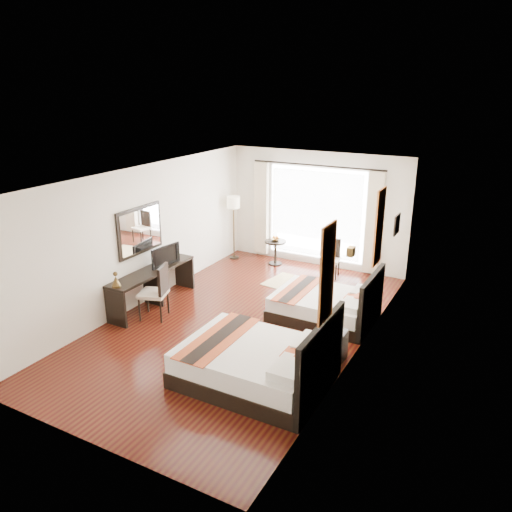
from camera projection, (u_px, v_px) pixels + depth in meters
The scene contains 29 objects.
floor at pixel (240, 324), 9.42m from camera, with size 4.50×7.50×0.01m, color #340A09.
ceiling at pixel (238, 177), 8.50m from camera, with size 4.50×7.50×0.02m, color white.
wall_headboard at pixel (361, 275), 7.95m from camera, with size 0.01×7.50×2.80m, color silver.
wall_desk at pixel (142, 236), 9.96m from camera, with size 0.01×7.50×2.80m, color silver.
wall_window at pixel (317, 210), 12.07m from camera, with size 4.50×0.01×2.80m, color silver.
wall_entry at pixel (79, 345), 5.84m from camera, with size 4.50×0.01×2.80m, color silver.
window_glass at pixel (316, 214), 12.09m from camera, with size 2.40×0.02×2.20m, color white.
sheer_curtain at pixel (315, 214), 12.04m from camera, with size 2.30×0.02×2.10m, color white.
drape_left at pixel (261, 209), 12.66m from camera, with size 0.35×0.14×2.35m, color #C3B497.
drape_right at pixel (374, 223), 11.37m from camera, with size 0.35×0.14×2.35m, color #C3B497.
art_panel_near at pixel (327, 274), 6.50m from camera, with size 0.03×0.50×1.35m, color maroon.
art_panel_far at pixel (379, 227), 8.60m from camera, with size 0.03×0.50×1.35m, color maroon.
wall_sconce at pixel (351, 251), 7.45m from camera, with size 0.10×0.14×0.14m, color #443318.
mirror_frame at pixel (140, 230), 9.84m from camera, with size 0.04×1.25×0.95m, color black.
mirror_glass at pixel (141, 231), 9.83m from camera, with size 0.01×1.12×0.82m, color white.
bed_near at pixel (258, 363), 7.49m from camera, with size 2.19×1.70×1.23m.
bed_far at pixel (327, 305), 9.54m from camera, with size 1.89×1.47×1.06m.
nightstand at pixel (331, 347), 8.11m from camera, with size 0.41×0.51×0.49m, color black.
table_lamp at pixel (333, 318), 8.00m from camera, with size 0.21×0.21×0.34m.
vase at pixel (329, 331), 7.92m from camera, with size 0.14×0.14×0.15m, color black.
console_desk at pixel (153, 287), 10.12m from camera, with size 0.50×2.20×0.76m, color black.
television at pixel (163, 255), 10.22m from camera, with size 0.74×0.10×0.42m, color black.
bronze_figurine at pixel (116, 280), 9.12m from camera, with size 0.17×0.17×0.26m, color #443318, non-canonical shape.
desk_chair at pixel (155, 302), 9.57m from camera, with size 0.63×0.63×1.08m.
floor_lamp at pixel (233, 206), 12.49m from camera, with size 0.33×0.33×1.63m.
side_table at pixel (275, 252), 12.41m from camera, with size 0.53×0.53×0.61m, color black.
fruit_bowl at pixel (275, 240), 12.30m from camera, with size 0.21×0.21×0.05m, color #4C281B.
window_chair at pixel (330, 265), 11.64m from camera, with size 0.47×0.47×0.89m.
jute_rug at pixel (297, 285), 11.21m from camera, with size 1.38×0.94×0.01m, color tan.
Camera 1 is at (4.29, -7.31, 4.31)m, focal length 35.00 mm.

